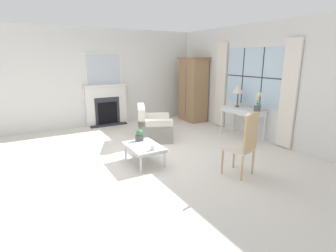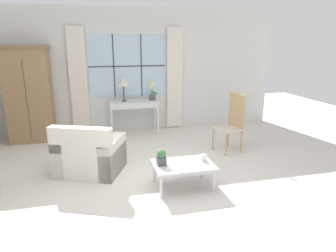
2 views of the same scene
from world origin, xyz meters
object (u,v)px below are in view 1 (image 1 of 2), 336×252
Objects in this scene: potted_orchid at (258,104)px; coffee_table at (144,147)px; fireplace at (106,102)px; side_chair_wooden at (245,142)px; table_lamp at (238,90)px; pillar_candle at (153,148)px; armchair_upholstered at (153,128)px; armoire at (193,89)px; console_table at (243,112)px; potted_plant_small at (139,135)px.

potted_orchid is 2.95m from coffee_table.
fireplace reaches higher than potted_orchid.
side_chair_wooden is at bearing 42.82° from coffee_table.
pillar_candle is at bearing -73.13° from table_lamp.
potted_orchid is at bearing 37.38° from fireplace.
side_chair_wooden is (4.66, 0.98, -0.10)m from fireplace.
armoire is at bearing 120.65° from armchair_upholstered.
console_table is at bearing 102.93° from pillar_candle.
pillar_candle is (0.65, -2.84, -0.26)m from console_table.
fireplace is 3.65m from pillar_candle.
coffee_table is (2.51, -2.86, -0.68)m from armoire.
potted_orchid is 0.38× the size of armchair_upholstered.
side_chair_wooden is at bearing -43.95° from console_table.
fireplace is at bearing -163.93° from armchair_upholstered.
potted_plant_small reaches higher than coffee_table.
fireplace is at bearing 175.31° from coffee_table.
armchair_upholstered is at bearing -115.93° from console_table.
fireplace reaches higher than console_table.
armchair_upholstered is (-1.42, -2.04, -0.65)m from potted_orchid.
potted_orchid is (0.65, 0.01, -0.27)m from table_lamp.
armoire is at bearing 127.90° from potted_plant_small.
potted_orchid is at bearing 94.30° from pillar_candle.
pillar_candle is at bearing -77.07° from console_table.
armoire is 1.98m from table_lamp.
armchair_upholstered is at bearing -59.35° from armoire.
potted_orchid reaches higher than console_table.
armchair_upholstered reaches higher than console_table.
table_lamp is 3.06m from coffee_table.
pillar_candle is (0.86, -2.85, -0.79)m from table_lamp.
console_table is 2.28m from armchair_upholstered.
side_chair_wooden is 2.06m from potted_plant_small.
side_chair_wooden reaches higher than coffee_table.
potted_orchid is at bearing 0.50° from armoire.
fireplace is at bearing -107.25° from armoire.
fireplace is 1.90× the size of side_chair_wooden.
potted_orchid is 0.41× the size of side_chair_wooden.
table_lamp is 2.93m from potted_plant_small.
coffee_table is (3.31, -0.27, -0.39)m from fireplace.
table_lamp is 2.56m from side_chair_wooden.
fireplace is at bearing -142.62° from potted_orchid.
potted_plant_small is (2.19, -2.82, -0.52)m from armoire.
armchair_upholstered is (2.00, 0.58, -0.42)m from fireplace.
table_lamp is 0.65× the size of coffee_table.
fireplace reaches higher than armoire.
coffee_table is at bearing -83.41° from console_table.
armchair_upholstered is 10.40× the size of pillar_candle.
console_table is 2.33m from side_chair_wooden.
table_lamp is 2.42× the size of potted_plant_small.
console_table is 0.51m from potted_orchid.
armoire is at bearing 72.75° from fireplace.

